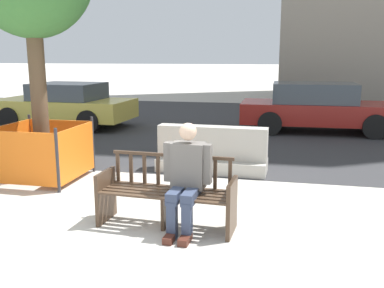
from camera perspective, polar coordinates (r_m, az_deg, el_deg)
The scene contains 8 objects.
ground_plane at distance 5.30m, azimuth -11.95°, elevation -11.85°, with size 200.00×200.00×0.00m, color #B7B2A8.
street_asphalt at distance 13.44m, azimuth 3.29°, elevation 2.75°, with size 120.00×12.00×0.01m, color #333335.
street_bench at distance 5.34m, azimuth -3.36°, elevation -6.87°, with size 1.71×0.61×0.88m.
seated_person at distance 5.13m, azimuth -0.77°, elevation -4.22°, with size 0.59×0.74×1.31m.
jersey_barrier_centre at distance 7.85m, azimuth 2.69°, elevation -1.23°, with size 2.02×0.74×0.84m.
construction_fence at distance 7.74m, azimuth -19.27°, elevation -0.78°, with size 1.31×1.31×1.02m.
car_taxi_near at distance 13.34m, azimuth -16.57°, elevation 5.03°, with size 4.12×2.07×1.30m.
car_sedan_mid at distance 12.39m, azimuth 16.41°, elevation 4.70°, with size 4.27×1.89×1.36m.
Camera 1 is at (2.06, -4.41, 2.10)m, focal length 40.00 mm.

